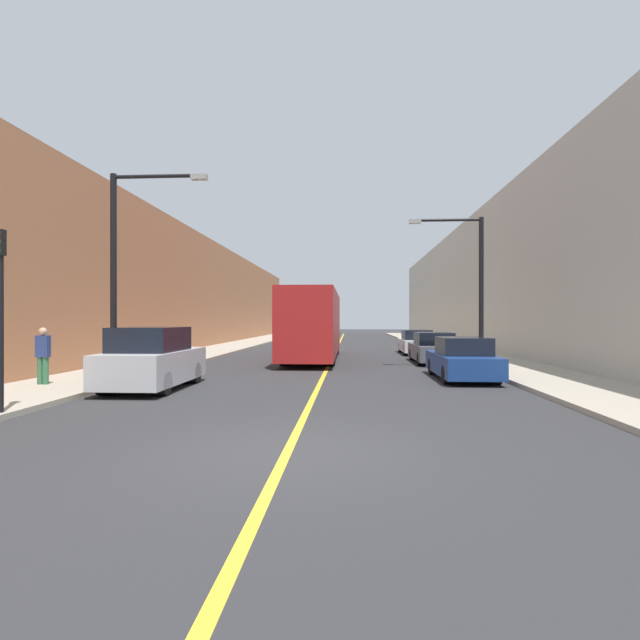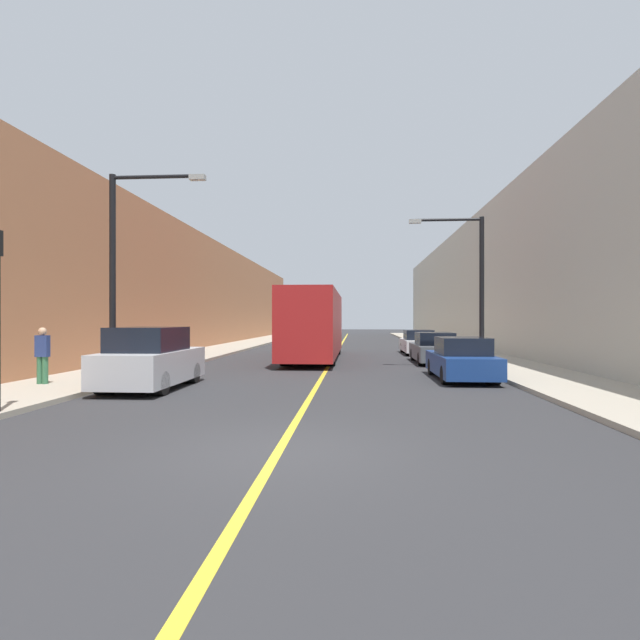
{
  "view_description": "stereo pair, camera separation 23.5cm",
  "coord_description": "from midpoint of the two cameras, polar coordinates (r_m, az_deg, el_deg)",
  "views": [
    {
      "loc": [
        1.01,
        -7.88,
        2.11
      ],
      "look_at": [
        -0.29,
        13.33,
        2.09
      ],
      "focal_mm": 28.0,
      "sensor_mm": 36.0,
      "label": 1
    },
    {
      "loc": [
        1.24,
        -7.87,
        2.11
      ],
      "look_at": [
        -0.29,
        13.33,
        2.09
      ],
      "focal_mm": 28.0,
      "sensor_mm": 36.0,
      "label": 2
    }
  ],
  "objects": [
    {
      "name": "building_row_right",
      "position": [
        39.39,
        19.63,
        3.94
      ],
      "size": [
        4.0,
        72.0,
        9.56
      ],
      "primitive_type": "cube",
      "color": "#B7B2A3",
      "rests_on": "ground"
    },
    {
      "name": "street_lamp_right",
      "position": [
        22.0,
        17.41,
        4.6
      ],
      "size": [
        3.12,
        0.24,
        6.28
      ],
      "color": "black",
      "rests_on": "sidewalk_right"
    },
    {
      "name": "car_right_far",
      "position": [
        31.08,
        11.36,
        -2.6
      ],
      "size": [
        1.84,
        4.73,
        1.48
      ],
      "color": "silver",
      "rests_on": "ground"
    },
    {
      "name": "street_lamp_left",
      "position": [
        17.11,
        -21.25,
        6.45
      ],
      "size": [
        3.12,
        0.24,
        6.59
      ],
      "color": "black",
      "rests_on": "sidewalk_left"
    },
    {
      "name": "building_row_left",
      "position": [
        40.01,
        -14.45,
        2.94
      ],
      "size": [
        4.0,
        72.0,
        8.25
      ],
      "primitive_type": "cube",
      "color": "#B2724C",
      "rests_on": "ground"
    },
    {
      "name": "road_center_line",
      "position": [
        37.95,
        2.44,
        -3.13
      ],
      "size": [
        0.16,
        72.0,
        0.01
      ],
      "primitive_type": "cube",
      "color": "gold",
      "rests_on": "ground"
    },
    {
      "name": "sidewalk_left",
      "position": [
        38.99,
        -9.27,
        -2.95
      ],
      "size": [
        3.41,
        72.0,
        0.14
      ],
      "primitive_type": "cube",
      "color": "#A89E8C",
      "rests_on": "ground"
    },
    {
      "name": "pedestrian",
      "position": [
        17.44,
        -28.81,
        -3.49
      ],
      "size": [
        0.38,
        0.24,
        1.73
      ],
      "color": "#336B47",
      "rests_on": "sidewalk_left"
    },
    {
      "name": "car_right_mid",
      "position": [
        24.79,
        13.16,
        -3.26
      ],
      "size": [
        1.87,
        4.77,
        1.49
      ],
      "color": "#51565B",
      "rests_on": "ground"
    },
    {
      "name": "sidewalk_right",
      "position": [
        38.53,
        14.3,
        -2.98
      ],
      "size": [
        3.41,
        72.0,
        0.14
      ],
      "primitive_type": "cube",
      "color": "#A89E8C",
      "rests_on": "ground"
    },
    {
      "name": "ground_plane",
      "position": [
        8.23,
        -3.98,
        -14.8
      ],
      "size": [
        200.0,
        200.0,
        0.0
      ],
      "primitive_type": "plane",
      "color": "#2D2D30"
    },
    {
      "name": "bus",
      "position": [
        26.46,
        -0.36,
        -0.44
      ],
      "size": [
        2.51,
        12.21,
        3.54
      ],
      "color": "#AD1E1E",
      "rests_on": "ground"
    },
    {
      "name": "car_right_near",
      "position": [
        18.27,
        16.21,
        -4.46
      ],
      "size": [
        1.84,
        4.55,
        1.49
      ],
      "color": "navy",
      "rests_on": "ground"
    },
    {
      "name": "parked_suv_left",
      "position": [
        16.02,
        -18.37,
        -4.39
      ],
      "size": [
        1.96,
        4.42,
        1.88
      ],
      "color": "silver",
      "rests_on": "ground"
    }
  ]
}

